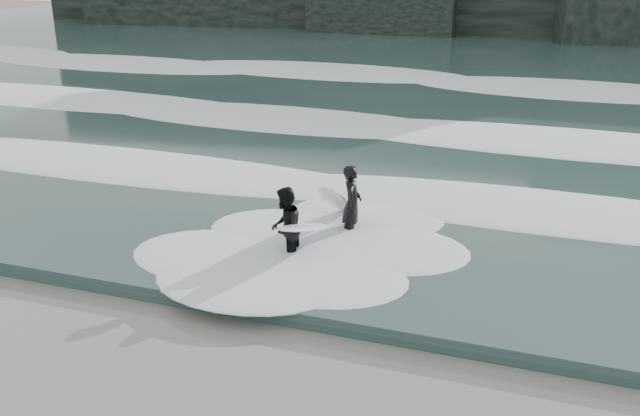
# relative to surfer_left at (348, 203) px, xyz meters

# --- Properties ---
(sea) EXTENTS (90.00, 52.00, 0.30)m
(sea) POSITION_rel_surfer_left_xyz_m (-0.15, 22.05, -0.71)
(sea) COLOR #2C4340
(sea) RESTS_ON ground
(foam_near) EXTENTS (60.00, 3.20, 0.20)m
(foam_near) POSITION_rel_surfer_left_xyz_m (-0.15, 2.05, -0.46)
(foam_near) COLOR white
(foam_near) RESTS_ON sea
(foam_mid) EXTENTS (60.00, 4.00, 0.24)m
(foam_mid) POSITION_rel_surfer_left_xyz_m (-0.15, 9.05, -0.44)
(foam_mid) COLOR white
(foam_mid) RESTS_ON sea
(foam_far) EXTENTS (60.00, 4.80, 0.30)m
(foam_far) POSITION_rel_surfer_left_xyz_m (-0.15, 18.05, -0.41)
(foam_far) COLOR white
(foam_far) RESTS_ON sea
(surfer_left) EXTENTS (0.95, 1.76, 1.71)m
(surfer_left) POSITION_rel_surfer_left_xyz_m (0.00, 0.00, 0.00)
(surfer_left) COLOR black
(surfer_left) RESTS_ON ground
(surfer_right) EXTENTS (1.19, 2.08, 1.65)m
(surfer_right) POSITION_rel_surfer_left_xyz_m (-0.74, -1.67, -0.03)
(surfer_right) COLOR black
(surfer_right) RESTS_ON ground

